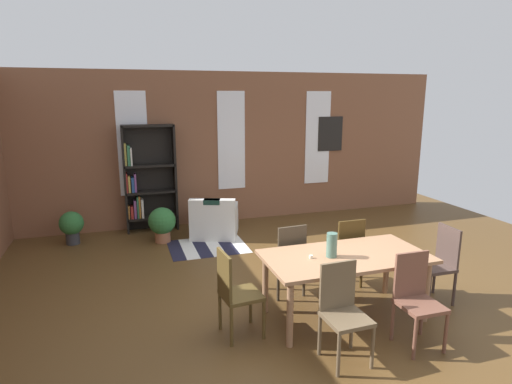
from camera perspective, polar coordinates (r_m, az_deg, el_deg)
The scene contains 20 objects.
ground_plane at distance 5.36m, azimuth 8.18°, elevation -15.26°, with size 10.43×10.43×0.00m, color brown.
back_wall_brick at distance 8.61m, azimuth -3.40°, elevation 5.88°, with size 9.03×0.12×2.95m, color brown.
window_pane_0 at distance 8.25m, azimuth -16.05°, elevation 6.14°, with size 0.55×0.02×1.92m, color white.
window_pane_1 at distance 8.52m, azimuth -3.30°, elevation 6.81°, with size 0.55×0.02×1.92m, color white.
window_pane_2 at distance 9.17m, azimuth 8.18°, elevation 7.12°, with size 0.55×0.02×1.92m, color white.
dining_table at distance 5.00m, azimuth 11.82°, elevation -9.06°, with size 1.85×0.96×0.75m.
vase_on_table at distance 4.83m, azimuth 10.03°, elevation -6.96°, with size 0.12×0.12×0.27m, color #4C7266.
tealight_candle_0 at distance 4.80m, azimuth 7.30°, elevation -8.54°, with size 0.04×0.04×0.03m, color silver.
dining_chair_near_left at distance 4.32m, azimuth 11.46°, elevation -15.01°, with size 0.41×0.41×0.95m.
dining_chair_head_left at distance 4.59m, azimuth -2.85°, elevation -12.98°, with size 0.44×0.44×0.95m.
dining_chair_near_right at distance 4.75m, azimuth 20.53°, elevation -12.91°, with size 0.40×0.40×0.95m.
dining_chair_head_right at distance 5.77m, azimuth 23.16°, elevation -8.50°, with size 0.41×0.41×0.95m.
dining_chair_far_right at distance 5.82m, azimuth 11.91°, elevation -7.56°, with size 0.40×0.40×0.95m.
dining_chair_far_left at distance 5.47m, azimuth 4.27°, elevation -8.63°, with size 0.43×0.43×0.95m.
bookshelf_tall at distance 8.20m, azimuth -14.37°, elevation 1.64°, with size 0.95×0.28×1.99m.
armchair_white at distance 7.81m, azimuth -5.55°, elevation -3.87°, with size 1.02×1.02×0.75m.
potted_plant_by_shelf at distance 8.00m, azimuth -23.32°, elevation -4.08°, with size 0.40×0.40×0.57m.
potted_plant_corner at distance 7.62m, azimuth -12.38°, elevation -4.02°, with size 0.47×0.47×0.61m.
striped_rug at distance 7.35m, azimuth -6.44°, elevation -7.21°, with size 1.29×1.01×0.01m.
framed_picture at distance 9.29m, azimuth 9.82°, elevation 7.63°, with size 0.56×0.03×0.72m, color black.
Camera 1 is at (-2.14, -4.23, 2.51)m, focal length 30.09 mm.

